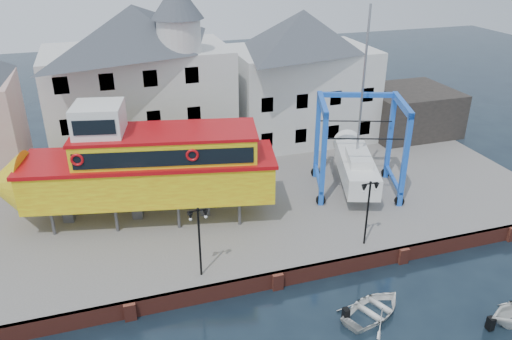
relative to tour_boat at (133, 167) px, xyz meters
name	(u,v)px	position (x,y,z in m)	size (l,w,h in m)	color
ground	(277,288)	(6.65, -8.43, -4.69)	(140.00, 140.00, 0.00)	black
hardstanding	(227,192)	(6.65, 2.57, -4.19)	(44.00, 22.00, 1.00)	#64615C
quay_wall	(277,280)	(6.65, -8.32, -4.19)	(44.00, 0.47, 1.00)	maroon
building_white_main	(141,82)	(1.78, 9.96, 2.65)	(14.00, 8.30, 14.00)	silver
building_white_right	(301,76)	(15.65, 10.57, 1.91)	(12.00, 8.00, 11.20)	silver
shed_dark	(407,111)	(25.65, 8.57, -1.69)	(8.00, 7.00, 4.00)	black
lamp_post_left	(199,225)	(2.65, -7.23, -0.51)	(1.12, 0.32, 4.20)	black
lamp_post_right	(369,197)	(12.65, -7.23, -0.51)	(1.12, 0.32, 4.20)	black
tour_boat	(133,167)	(0.00, 0.00, 0.00)	(18.45, 7.88, 7.82)	#59595E
travel_lift	(355,158)	(15.65, -0.08, -1.52)	(7.24, 8.82, 12.95)	blue
motorboat_b	(373,314)	(10.70, -11.92, -4.69)	(2.80, 3.92, 0.81)	white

